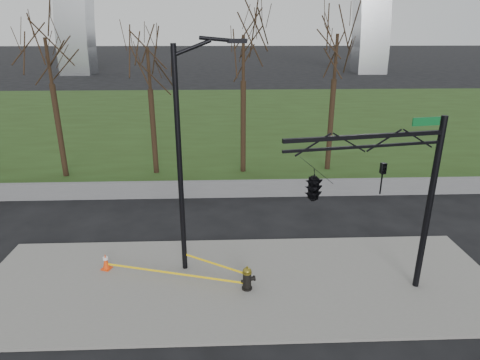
{
  "coord_description": "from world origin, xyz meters",
  "views": [
    {
      "loc": [
        -0.48,
        -12.14,
        8.33
      ],
      "look_at": [
        0.09,
        2.0,
        3.14
      ],
      "focal_mm": 30.41,
      "sensor_mm": 36.0,
      "label": 1
    }
  ],
  "objects_px": {
    "traffic_cone": "(106,261)",
    "street_light": "(186,148)",
    "fire_hydrant": "(247,279)",
    "traffic_signal_mast": "(338,182)"
  },
  "relations": [
    {
      "from": "traffic_signal_mast",
      "to": "traffic_cone",
      "type": "bearing_deg",
      "value": 155.17
    },
    {
      "from": "street_light",
      "to": "traffic_signal_mast",
      "type": "bearing_deg",
      "value": -34.93
    },
    {
      "from": "traffic_cone",
      "to": "street_light",
      "type": "xyz_separation_m",
      "value": [
        3.11,
        0.01,
        4.28
      ]
    },
    {
      "from": "fire_hydrant",
      "to": "traffic_cone",
      "type": "xyz_separation_m",
      "value": [
        -5.12,
        1.43,
        -0.09
      ]
    },
    {
      "from": "fire_hydrant",
      "to": "street_light",
      "type": "bearing_deg",
      "value": 127.62
    },
    {
      "from": "traffic_signal_mast",
      "to": "street_light",
      "type": "bearing_deg",
      "value": 146.05
    },
    {
      "from": "traffic_cone",
      "to": "street_light",
      "type": "bearing_deg",
      "value": 0.2
    },
    {
      "from": "street_light",
      "to": "traffic_signal_mast",
      "type": "height_order",
      "value": "street_light"
    },
    {
      "from": "traffic_cone",
      "to": "street_light",
      "type": "relative_size",
      "value": 0.08
    },
    {
      "from": "fire_hydrant",
      "to": "traffic_signal_mast",
      "type": "bearing_deg",
      "value": -29.65
    }
  ]
}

